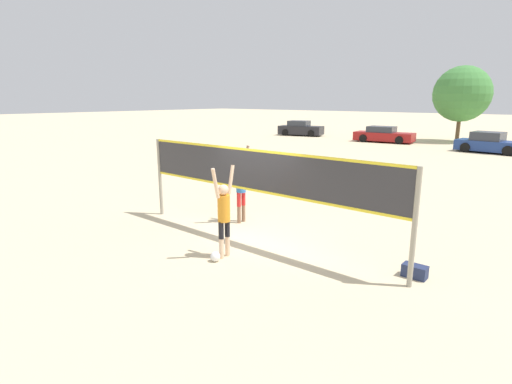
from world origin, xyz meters
TOP-DOWN VIEW (x-y plane):
  - ground_plane at (0.00, 0.00)m, footprint 200.00×200.00m
  - volleyball_net at (0.00, 0.00)m, footprint 7.88×0.10m
  - player_spiker at (0.10, -1.24)m, footprint 0.28×0.70m
  - player_blocker at (-1.39, 0.98)m, footprint 0.28×0.72m
  - volleyball at (0.12, -1.56)m, footprint 0.22×0.22m
  - gear_bag at (3.82, 0.48)m, footprint 0.48×0.26m
  - parked_car_near at (0.97, 23.33)m, footprint 4.25×2.25m
  - parked_car_mid at (-15.97, 25.87)m, footprint 4.55×2.69m
  - parked_car_far at (-7.21, 25.18)m, footprint 4.93×2.28m
  - tree_left_cluster at (-2.53, 29.43)m, footprint 4.54×4.54m

SIDE VIEW (x-z plane):
  - ground_plane at x=0.00m, z-range 0.00..0.00m
  - volleyball at x=0.12m, z-range 0.00..0.22m
  - gear_bag at x=3.82m, z-range 0.00..0.26m
  - parked_car_far at x=-7.21m, z-range -0.06..1.25m
  - parked_car_near at x=0.97m, z-range -0.08..1.31m
  - parked_car_mid at x=-15.97m, z-range -0.07..1.38m
  - player_spiker at x=0.10m, z-range 0.05..2.17m
  - player_blocker at x=-1.39m, z-range 0.07..2.31m
  - volleyball_net at x=0.00m, z-range 0.52..2.88m
  - tree_left_cluster at x=-2.53m, z-range 0.83..7.04m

